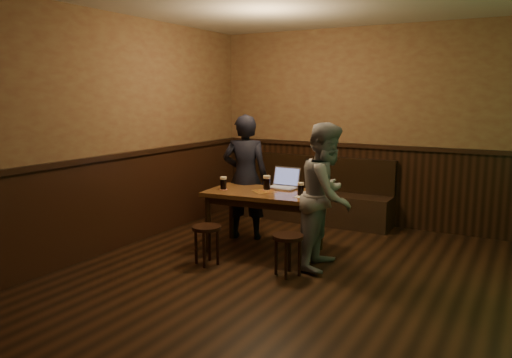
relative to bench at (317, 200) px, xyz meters
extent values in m
cube|color=black|center=(0.85, -2.75, -0.32)|extent=(5.00, 6.00, 0.02)
cube|color=olive|center=(0.85, 0.26, 1.09)|extent=(5.00, 0.02, 2.80)
cube|color=olive|center=(-1.66, -2.75, 1.09)|extent=(0.02, 6.00, 2.80)
cube|color=black|center=(0.85, 0.23, 0.24)|extent=(4.98, 0.04, 1.10)
cube|color=black|center=(-1.63, -2.75, 0.24)|extent=(0.04, 5.98, 1.10)
cube|color=black|center=(0.85, 0.20, 0.82)|extent=(4.98, 0.06, 0.06)
cube|color=black|center=(-1.60, -2.75, 0.82)|extent=(0.06, 5.98, 0.06)
cube|color=black|center=(0.00, -0.04, -0.09)|extent=(2.20, 0.50, 0.45)
cube|color=black|center=(0.00, 0.16, 0.39)|extent=(2.20, 0.10, 0.50)
cube|color=#582A19|center=(0.00, -1.65, 0.39)|extent=(1.42, 0.90, 0.05)
cube|color=black|center=(0.00, -1.65, 0.32)|extent=(1.29, 0.77, 0.08)
cube|color=maroon|center=(0.00, -1.65, 0.42)|extent=(0.35, 0.35, 0.00)
cylinder|color=black|center=(-0.57, -2.01, 0.03)|extent=(0.07, 0.07, 0.68)
cylinder|color=black|center=(-0.63, -1.39, 0.03)|extent=(0.07, 0.07, 0.68)
cylinder|color=black|center=(0.63, -1.90, 0.03)|extent=(0.07, 0.07, 0.68)
cylinder|color=black|center=(0.57, -1.28, 0.03)|extent=(0.07, 0.07, 0.68)
cylinder|color=black|center=(-0.32, -2.40, 0.10)|extent=(0.41, 0.41, 0.04)
cylinder|color=black|center=(-0.21, -2.35, -0.10)|extent=(0.03, 0.03, 0.41)
cylinder|color=black|center=(-0.37, -2.28, -0.10)|extent=(0.03, 0.03, 0.41)
cylinder|color=black|center=(-0.44, -2.44, -0.10)|extent=(0.03, 0.03, 0.41)
cylinder|color=black|center=(-0.28, -2.51, -0.10)|extent=(0.03, 0.03, 0.41)
cylinder|color=black|center=(0.61, -2.27, 0.10)|extent=(0.40, 0.40, 0.04)
cylinder|color=black|center=(0.73, -2.24, -0.10)|extent=(0.03, 0.03, 0.41)
cylinder|color=black|center=(0.57, -2.16, -0.10)|extent=(0.03, 0.03, 0.41)
cylinder|color=black|center=(0.49, -2.31, -0.10)|extent=(0.03, 0.03, 0.41)
cylinder|color=black|center=(0.65, -2.39, -0.10)|extent=(0.03, 0.03, 0.41)
cylinder|color=#B02B15|center=(-0.49, -1.78, 0.41)|extent=(0.10, 0.10, 0.00)
cylinder|color=silver|center=(-0.49, -1.78, 0.42)|extent=(0.09, 0.09, 0.00)
cylinder|color=black|center=(-0.49, -1.78, 0.48)|extent=(0.07, 0.07, 0.12)
cylinder|color=beige|center=(-0.49, -1.78, 0.56)|extent=(0.08, 0.08, 0.03)
cylinder|color=#B02B15|center=(-0.03, -1.54, 0.41)|extent=(0.11, 0.11, 0.00)
cylinder|color=silver|center=(-0.03, -1.54, 0.42)|extent=(0.10, 0.10, 0.00)
cylinder|color=black|center=(-0.03, -1.54, 0.49)|extent=(0.08, 0.08, 0.14)
cylinder|color=beige|center=(-0.03, -1.54, 0.57)|extent=(0.09, 0.09, 0.03)
cylinder|color=#B02B15|center=(0.47, -1.67, 0.41)|extent=(0.10, 0.10, 0.00)
cylinder|color=silver|center=(0.47, -1.67, 0.42)|extent=(0.08, 0.08, 0.00)
cylinder|color=black|center=(0.47, -1.67, 0.48)|extent=(0.07, 0.07, 0.12)
cylinder|color=beige|center=(0.47, -1.67, 0.55)|extent=(0.07, 0.07, 0.03)
cube|color=silver|center=(0.10, -1.38, 0.42)|extent=(0.36, 0.25, 0.02)
cube|color=#B2B2B7|center=(0.10, -1.38, 0.43)|extent=(0.32, 0.20, 0.00)
cube|color=silver|center=(0.10, -1.26, 0.55)|extent=(0.35, 0.08, 0.23)
cube|color=#5763A2|center=(0.10, -1.27, 0.55)|extent=(0.32, 0.06, 0.20)
cube|color=silver|center=(0.55, -1.73, 0.41)|extent=(0.22, 0.15, 0.00)
imported|color=black|center=(-0.48, -1.28, 0.49)|extent=(0.68, 0.56, 1.61)
imported|color=gray|center=(0.84, -1.82, 0.47)|extent=(0.65, 0.80, 1.57)
camera|label=1|loc=(2.74, -6.75, 1.54)|focal=35.00mm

